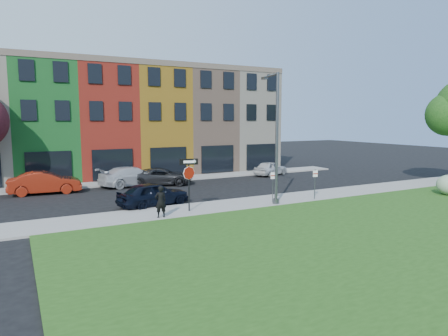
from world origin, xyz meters
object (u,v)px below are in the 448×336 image
man (161,202)px  sedan_near (153,194)px  stop_sign (189,174)px  street_lamp (275,138)px

man → sedan_near: (0.68, 3.36, -0.22)m
sedan_near → stop_sign: bearing=-168.0°
stop_sign → street_lamp: size_ratio=0.38×
man → street_lamp: bearing=-176.4°
sedan_near → street_lamp: bearing=-127.2°
sedan_near → street_lamp: size_ratio=0.59×
stop_sign → street_lamp: street_lamp is taller
man → stop_sign: bearing=-159.5°
street_lamp → stop_sign: bearing=-173.1°
sedan_near → street_lamp: street_lamp is taller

